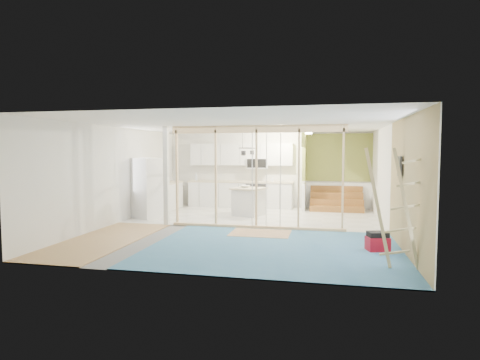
% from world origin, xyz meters
% --- Properties ---
extents(room, '(7.01, 8.01, 2.61)m').
position_xyz_m(room, '(0.00, 0.00, 1.30)').
color(room, slate).
rests_on(room, ground).
extents(floor_overlays, '(7.00, 8.00, 0.03)m').
position_xyz_m(floor_overlays, '(0.07, 0.06, 0.01)').
color(floor_overlays, silver).
rests_on(floor_overlays, room).
extents(stud_frame, '(4.66, 0.14, 2.60)m').
position_xyz_m(stud_frame, '(-0.24, -0.00, 1.59)').
color(stud_frame, '#E1B789').
rests_on(stud_frame, room).
extents(base_cabinets, '(4.45, 2.24, 0.93)m').
position_xyz_m(base_cabinets, '(-1.61, 3.36, 0.47)').
color(base_cabinets, silver).
rests_on(base_cabinets, room).
extents(upper_cabinets, '(3.60, 0.41, 0.85)m').
position_xyz_m(upper_cabinets, '(-0.84, 3.82, 1.82)').
color(upper_cabinets, silver).
rests_on(upper_cabinets, room).
extents(green_partition, '(2.25, 1.51, 2.60)m').
position_xyz_m(green_partition, '(2.04, 3.66, 0.94)').
color(green_partition, olive).
rests_on(green_partition, room).
extents(pot_rack, '(0.52, 0.52, 0.72)m').
position_xyz_m(pot_rack, '(-0.31, 1.89, 2.00)').
color(pot_rack, black).
rests_on(pot_rack, room).
extents(sheathing_panel, '(0.02, 4.00, 2.60)m').
position_xyz_m(sheathing_panel, '(3.48, -2.00, 1.30)').
color(sheathing_panel, tan).
rests_on(sheathing_panel, room).
extents(electrical_panel, '(0.04, 0.30, 0.40)m').
position_xyz_m(electrical_panel, '(3.43, -1.40, 1.65)').
color(electrical_panel, '#37373C').
rests_on(electrical_panel, room).
extents(ceiling_light, '(0.32, 0.32, 0.08)m').
position_xyz_m(ceiling_light, '(1.40, 3.00, 2.54)').
color(ceiling_light, '#FFEABF').
rests_on(ceiling_light, room).
extents(fridge, '(1.01, 0.97, 1.76)m').
position_xyz_m(fridge, '(-3.08, 0.95, 0.88)').
color(fridge, silver).
rests_on(fridge, room).
extents(island, '(1.10, 1.10, 0.85)m').
position_xyz_m(island, '(-0.28, 2.00, 0.42)').
color(island, silver).
rests_on(island, room).
extents(bowl, '(0.35, 0.35, 0.07)m').
position_xyz_m(bowl, '(-0.40, 2.06, 0.89)').
color(bowl, white).
rests_on(bowl, island).
extents(soap_bottle_a, '(0.13, 0.13, 0.28)m').
position_xyz_m(soap_bottle_a, '(-2.50, 3.67, 1.07)').
color(soap_bottle_a, silver).
rests_on(soap_bottle_a, base_cabinets).
extents(soap_bottle_b, '(0.09, 0.09, 0.17)m').
position_xyz_m(soap_bottle_b, '(0.23, 3.62, 1.02)').
color(soap_bottle_b, white).
rests_on(soap_bottle_b, base_cabinets).
extents(toolbox, '(0.47, 0.40, 0.39)m').
position_xyz_m(toolbox, '(3.00, -1.78, 0.18)').
color(toolbox, maroon).
rests_on(toolbox, room).
extents(ladder, '(1.07, 0.09, 1.99)m').
position_xyz_m(ladder, '(3.12, -2.95, 1.02)').
color(ladder, tan).
rests_on(ladder, room).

